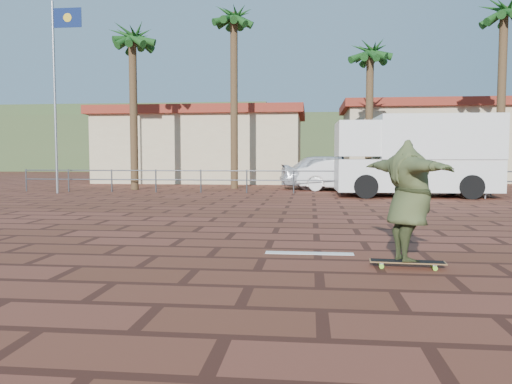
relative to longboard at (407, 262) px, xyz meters
The scene contains 18 objects.
ground 2.94m from the longboard, 134.16° to the left, with size 120.00×120.00×0.00m, color brown.
paint_stripe 1.63m from the longboard, 145.98° to the left, with size 1.40×0.22×0.01m, color white.
guardrail 14.27m from the longboard, 98.27° to the left, with size 24.06×0.06×1.00m.
flagpole 18.30m from the longboard, 132.29° to the left, with size 1.30×0.10×8.00m.
palm_far_left 19.51m from the longboard, 121.46° to the left, with size 2.40×2.40×8.25m.
palm_left 19.50m from the longboard, 106.45° to the left, with size 2.40×2.40×9.45m.
palm_center 18.75m from the longboard, 85.30° to the left, with size 2.40×2.40×7.75m.
palm_right 19.08m from the longboard, 66.67° to the left, with size 2.40×2.40×9.05m.
building_west 25.52m from the longboard, 108.46° to the left, with size 12.60×7.60×4.50m.
building_east 26.89m from the longboard, 77.17° to the left, with size 10.60×6.60×5.00m.
hill_front 52.23m from the longboard, 92.25° to the left, with size 70.00×18.00×6.00m, color #384C28.
hill_back 63.01m from the longboard, 112.48° to the left, with size 35.00×14.00×8.00m, color #384C28.
longboard is the anchor object (origin of this frame).
skateboarder 0.85m from the longboard, 45.00° to the right, with size 2.05×0.56×1.67m, color #424C29.
campervan 13.39m from the longboard, 78.16° to the left, with size 6.08×2.77×3.12m.
car_silver 17.22m from the longboard, 91.01° to the left, with size 2.01×4.98×1.70m, color silver.
car_white 15.90m from the longboard, 88.93° to the left, with size 1.51×4.33×1.43m, color white.
street_sign 13.22m from the longboard, 67.31° to the left, with size 0.47×0.06×2.33m.
Camera 1 is at (0.71, -9.11, 1.53)m, focal length 35.00 mm.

